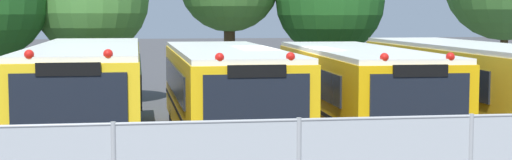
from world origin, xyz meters
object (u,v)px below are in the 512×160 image
school_bus_0 (88,91)px  school_bus_1 (226,91)px  school_bus_2 (357,89)px  tree_3 (330,3)px  school_bus_3 (468,85)px

school_bus_0 → school_bus_1: bearing=178.0°
school_bus_0 → school_bus_2: bearing=179.0°
school_bus_2 → tree_3: 9.62m
school_bus_0 → school_bus_2: 6.88m
tree_3 → school_bus_3: bearing=-79.9°
school_bus_0 → tree_3: tree_3 is taller
school_bus_0 → school_bus_3: (10.09, 0.18, -0.02)m
school_bus_0 → tree_3: 12.65m
school_bus_2 → school_bus_3: bearing=-173.5°
school_bus_0 → tree_3: (8.50, 9.08, 2.32)m
school_bus_2 → school_bus_0: bearing=0.6°
school_bus_2 → tree_3: size_ratio=1.66×
school_bus_3 → tree_3: tree_3 is taller
school_bus_2 → school_bus_1: bearing=1.6°
school_bus_1 → tree_3: bearing=-119.7°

